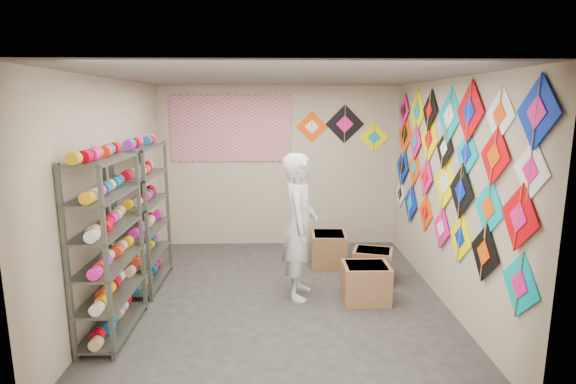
{
  "coord_description": "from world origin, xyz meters",
  "views": [
    {
      "loc": [
        -0.05,
        -5.3,
        2.41
      ],
      "look_at": [
        0.1,
        0.3,
        1.3
      ],
      "focal_mm": 28.0,
      "sensor_mm": 36.0,
      "label": 1
    }
  ],
  "objects_px": {
    "carton_c": "(329,249)",
    "carton_b": "(373,265)",
    "shopkeeper": "(300,226)",
    "shelf_rack_back": "(145,217)",
    "carton_a": "(366,283)",
    "shelf_rack_front": "(108,248)"
  },
  "relations": [
    {
      "from": "carton_c",
      "to": "carton_b",
      "type": "bearing_deg",
      "value": -44.99
    },
    {
      "from": "shopkeeper",
      "to": "carton_c",
      "type": "height_order",
      "value": "shopkeeper"
    },
    {
      "from": "shelf_rack_back",
      "to": "carton_a",
      "type": "relative_size",
      "value": 3.38
    },
    {
      "from": "carton_b",
      "to": "carton_c",
      "type": "xyz_separation_m",
      "value": [
        -0.54,
        0.6,
        0.03
      ]
    },
    {
      "from": "carton_b",
      "to": "shelf_rack_back",
      "type": "bearing_deg",
      "value": -161.24
    },
    {
      "from": "carton_a",
      "to": "carton_c",
      "type": "xyz_separation_m",
      "value": [
        -0.31,
        1.28,
        0.01
      ]
    },
    {
      "from": "carton_a",
      "to": "carton_c",
      "type": "distance_m",
      "value": 1.32
    },
    {
      "from": "shelf_rack_back",
      "to": "shopkeeper",
      "type": "distance_m",
      "value": 2.06
    },
    {
      "from": "shelf_rack_front",
      "to": "shopkeeper",
      "type": "distance_m",
      "value": 2.22
    },
    {
      "from": "shelf_rack_front",
      "to": "carton_b",
      "type": "relative_size",
      "value": 3.64
    },
    {
      "from": "shelf_rack_front",
      "to": "carton_c",
      "type": "bearing_deg",
      "value": 38.67
    },
    {
      "from": "carton_a",
      "to": "carton_b",
      "type": "bearing_deg",
      "value": 71.62
    },
    {
      "from": "shelf_rack_back",
      "to": "carton_b",
      "type": "height_order",
      "value": "shelf_rack_back"
    },
    {
      "from": "carton_b",
      "to": "carton_c",
      "type": "relative_size",
      "value": 0.93
    },
    {
      "from": "carton_b",
      "to": "shelf_rack_front",
      "type": "bearing_deg",
      "value": -138.6
    },
    {
      "from": "carton_a",
      "to": "shopkeeper",
      "type": "bearing_deg",
      "value": 168.16
    },
    {
      "from": "shelf_rack_back",
      "to": "carton_c",
      "type": "relative_size",
      "value": 3.37
    },
    {
      "from": "shelf_rack_back",
      "to": "carton_a",
      "type": "height_order",
      "value": "shelf_rack_back"
    },
    {
      "from": "shopkeeper",
      "to": "carton_b",
      "type": "distance_m",
      "value": 1.35
    },
    {
      "from": "shelf_rack_back",
      "to": "carton_b",
      "type": "distance_m",
      "value": 3.15
    },
    {
      "from": "shelf_rack_back",
      "to": "carton_c",
      "type": "xyz_separation_m",
      "value": [
        2.52,
        0.72,
        -0.7
      ]
    },
    {
      "from": "shelf_rack_back",
      "to": "carton_b",
      "type": "bearing_deg",
      "value": 2.21
    }
  ]
}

